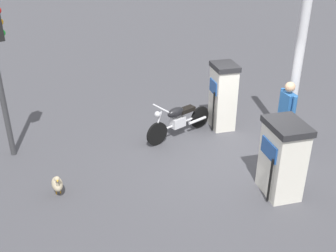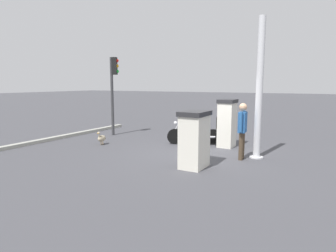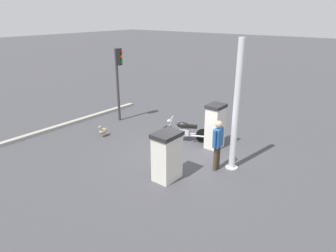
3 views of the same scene
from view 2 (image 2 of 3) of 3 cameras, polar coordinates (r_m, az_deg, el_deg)
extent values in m
plane|color=#424247|center=(9.35, 6.43, -5.49)|extent=(120.00, 120.00, 0.00)
cube|color=silver|center=(10.43, 11.43, 0.19)|extent=(0.53, 0.65, 1.56)
cube|color=#1E478C|center=(10.47, 10.08, 2.15)|extent=(0.04, 0.45, 0.32)
cube|color=#262628|center=(10.34, 11.56, 4.79)|extent=(0.58, 0.72, 0.12)
cylinder|color=black|center=(10.38, 9.46, -1.10)|extent=(0.05, 0.05, 1.01)
cube|color=silver|center=(7.75, 5.16, -3.10)|extent=(0.60, 0.81, 1.39)
cube|color=#1E478C|center=(7.83, 3.14, -0.69)|extent=(0.04, 0.56, 0.32)
cube|color=#262628|center=(7.64, 5.23, 2.47)|extent=(0.66, 0.89, 0.12)
cylinder|color=black|center=(7.73, 2.09, -4.68)|extent=(0.05, 0.05, 0.91)
cylinder|color=black|center=(10.75, 1.37, -2.06)|extent=(0.55, 0.29, 0.57)
cylinder|color=black|center=(10.78, 8.74, -2.13)|extent=(0.55, 0.29, 0.57)
cube|color=silver|center=(10.72, 4.80, -1.57)|extent=(0.41, 0.33, 0.24)
cylinder|color=silver|center=(10.73, 5.06, -1.83)|extent=(0.97, 0.47, 0.05)
ellipsoid|color=black|center=(10.67, 4.44, -0.08)|extent=(0.53, 0.40, 0.24)
cube|color=black|center=(10.69, 6.26, -0.26)|extent=(0.48, 0.36, 0.10)
cylinder|color=silver|center=(10.70, 1.59, -0.48)|extent=(0.26, 0.14, 0.57)
cylinder|color=silver|center=(10.65, 2.02, 1.22)|extent=(0.26, 0.53, 0.04)
sphere|color=silver|center=(10.67, 1.48, 0.58)|extent=(0.19, 0.19, 0.14)
cylinder|color=silver|center=(10.64, 7.73, -2.13)|extent=(0.53, 0.29, 0.07)
cylinder|color=#473828|center=(8.98, 14.31, -3.65)|extent=(0.14, 0.14, 0.81)
cylinder|color=#473828|center=(8.78, 14.05, -3.91)|extent=(0.14, 0.14, 0.81)
cube|color=#265999|center=(8.76, 14.35, 0.72)|extent=(0.22, 0.37, 0.60)
cylinder|color=#265999|center=(8.99, 14.65, 1.10)|extent=(0.09, 0.09, 0.57)
cylinder|color=#265999|center=(8.52, 14.04, 0.73)|extent=(0.09, 0.09, 0.57)
sphere|color=tan|center=(8.72, 14.45, 3.60)|extent=(0.23, 0.23, 0.22)
ellipsoid|color=tan|center=(10.94, -12.81, -2.39)|extent=(0.25, 0.43, 0.23)
cylinder|color=tan|center=(10.81, -13.25, -2.16)|extent=(0.07, 0.07, 0.16)
sphere|color=tan|center=(10.76, -13.37, -1.34)|extent=(0.11, 0.11, 0.10)
cone|color=orange|center=(10.70, -13.58, -1.43)|extent=(0.05, 0.07, 0.05)
cone|color=tan|center=(11.08, -12.27, -2.05)|extent=(0.09, 0.09, 0.08)
cylinder|color=orange|center=(10.95, -12.60, -3.29)|extent=(0.02, 0.02, 0.11)
cylinder|color=orange|center=(10.99, -12.95, -3.25)|extent=(0.02, 0.02, 0.11)
cylinder|color=#38383A|center=(12.74, -10.85, 5.62)|extent=(0.16, 0.16, 3.30)
cube|color=black|center=(12.72, -10.38, 11.45)|extent=(0.29, 0.30, 0.72)
sphere|color=red|center=(12.71, -9.96, 12.46)|extent=(0.20, 0.20, 0.15)
sphere|color=orange|center=(12.70, -9.93, 11.47)|extent=(0.20, 0.20, 0.15)
sphere|color=green|center=(12.69, -9.90, 10.48)|extent=(0.20, 0.20, 0.15)
cylinder|color=silver|center=(8.98, 17.40, 6.91)|extent=(0.20, 0.20, 4.13)
cylinder|color=silver|center=(9.25, 16.84, -5.83)|extent=(0.40, 0.40, 0.04)
cube|color=#9E9E93|center=(12.80, -19.46, -1.88)|extent=(0.45, 7.10, 0.12)
camera|label=1|loc=(7.34, -52.89, 25.26)|focal=43.14mm
camera|label=3|loc=(3.27, 111.69, 48.42)|focal=32.37mm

